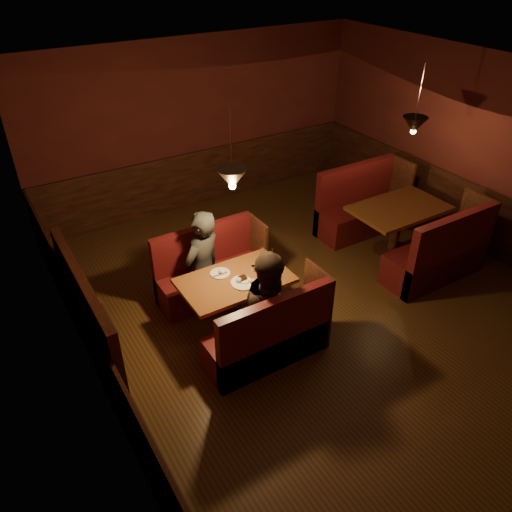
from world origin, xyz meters
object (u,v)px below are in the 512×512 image
main_bench_far (210,274)px  second_bench_far (360,210)px  main_bench_near (271,339)px  diner_b (272,293)px  second_table (398,219)px  second_bench_near (440,258)px  diner_a (202,248)px  main_table (236,289)px

main_bench_far → second_bench_far: (2.95, 0.29, 0.04)m
main_bench_far → main_bench_near: same height
second_bench_far → diner_b: size_ratio=0.92×
main_bench_near → second_table: bearing=18.4°
main_bench_near → second_bench_near: 2.95m
second_table → second_bench_near: 0.88m
second_bench_far → diner_a: 3.18m
second_table → second_bench_near: size_ratio=0.90×
second_table → diner_b: bearing=-163.6°
main_table → second_bench_far: 3.16m
main_bench_far → second_bench_far: 2.97m
main_table → main_bench_near: main_bench_near is taller
main_bench_far → second_bench_near: bearing=-25.4°
main_bench_near → second_bench_far: second_bench_far is taller
main_table → diner_b: diner_b is taller
second_bench_near → diner_a: 3.40m
main_table → main_bench_far: main_bench_far is taller
second_bench_near → diner_a: size_ratio=0.90×
main_bench_near → diner_a: bearing=96.5°
main_bench_far → second_bench_near: 3.27m
second_bench_near → diner_b: (-2.84, 0.02, 0.50)m
second_table → diner_a: bearing=172.1°
second_table → second_bench_near: bearing=-87.8°
second_bench_near → second_table: bearing=92.2°
second_bench_near → main_bench_near: bearing=-177.6°
main_bench_far → diner_b: bearing=-85.5°
main_bench_near → second_table: (2.92, 0.97, 0.27)m
main_table → main_bench_near: (0.02, -0.76, -0.23)m
second_bench_far → second_bench_near: size_ratio=1.00×
main_bench_near → diner_a: diner_a is taller
main_table → diner_b: size_ratio=0.79×
main_table → diner_b: (0.12, -0.62, 0.30)m
second_bench_far → diner_a: bearing=-172.3°
main_bench_far → diner_b: 1.48m
main_bench_near → diner_b: size_ratio=0.86×
main_table → second_table: 2.94m
second_bench_far → diner_a: (-3.11, -0.42, 0.51)m
main_bench_far → diner_a: bearing=-140.7°
second_bench_near → diner_b: diner_b is taller
main_bench_far → main_bench_near: (0.00, -1.53, 0.00)m
second_table → second_bench_far: size_ratio=0.90×
second_bench_far → second_bench_near: bearing=-90.0°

